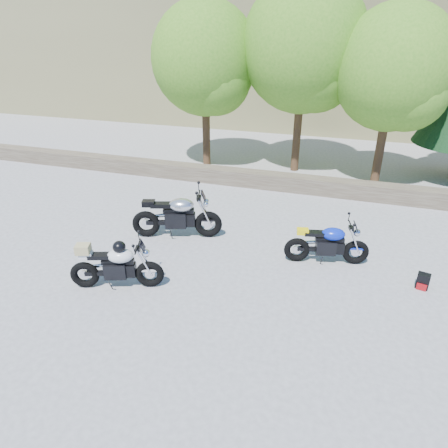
{
  "coord_description": "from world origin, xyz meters",
  "views": [
    {
      "loc": [
        2.69,
        -6.68,
        4.71
      ],
      "look_at": [
        0.2,
        1.0,
        0.75
      ],
      "focal_mm": 32.0,
      "sensor_mm": 36.0,
      "label": 1
    }
  ],
  "objects_px": {
    "backpack": "(423,281)",
    "white_bike": "(116,265)",
    "blue_bike": "(327,244)",
    "silver_bike": "(177,217)"
  },
  "relations": [
    {
      "from": "backpack",
      "to": "white_bike",
      "type": "bearing_deg",
      "value": -150.07
    },
    {
      "from": "white_bike",
      "to": "blue_bike",
      "type": "height_order",
      "value": "white_bike"
    },
    {
      "from": "blue_bike",
      "to": "backpack",
      "type": "relative_size",
      "value": 5.66
    },
    {
      "from": "silver_bike",
      "to": "white_bike",
      "type": "xyz_separation_m",
      "value": [
        -0.28,
        -2.38,
        -0.04
      ]
    },
    {
      "from": "silver_bike",
      "to": "blue_bike",
      "type": "bearing_deg",
      "value": -19.22
    },
    {
      "from": "silver_bike",
      "to": "blue_bike",
      "type": "xyz_separation_m",
      "value": [
        3.64,
        -0.12,
        -0.09
      ]
    },
    {
      "from": "silver_bike",
      "to": "blue_bike",
      "type": "relative_size",
      "value": 1.19
    },
    {
      "from": "white_bike",
      "to": "backpack",
      "type": "relative_size",
      "value": 5.59
    },
    {
      "from": "silver_bike",
      "to": "white_bike",
      "type": "bearing_deg",
      "value": -114.03
    },
    {
      "from": "silver_bike",
      "to": "blue_bike",
      "type": "distance_m",
      "value": 3.64
    }
  ]
}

